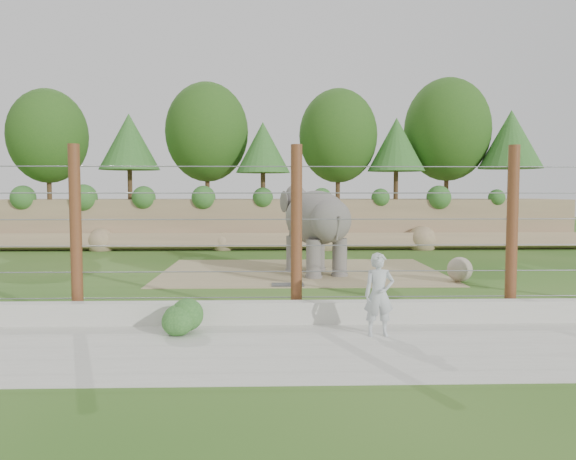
{
  "coord_description": "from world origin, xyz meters",
  "views": [
    {
      "loc": [
        -0.58,
        -17.28,
        2.95
      ],
      "look_at": [
        0.0,
        2.0,
        1.6
      ],
      "focal_mm": 35.0,
      "sensor_mm": 36.0,
      "label": 1
    }
  ],
  "objects_px": {
    "stone_ball": "(460,269)",
    "barrier_fence": "(296,232)",
    "elephant": "(316,231)",
    "zookeeper": "(379,295)"
  },
  "relations": [
    {
      "from": "elephant",
      "to": "barrier_fence",
      "type": "xyz_separation_m",
      "value": [
        -1.0,
        -6.9,
        0.45
      ]
    },
    {
      "from": "elephant",
      "to": "barrier_fence",
      "type": "relative_size",
      "value": 0.19
    },
    {
      "from": "barrier_fence",
      "to": "zookeeper",
      "type": "bearing_deg",
      "value": -45.62
    },
    {
      "from": "barrier_fence",
      "to": "stone_ball",
      "type": "bearing_deg",
      "value": 42.18
    },
    {
      "from": "elephant",
      "to": "barrier_fence",
      "type": "distance_m",
      "value": 6.99
    },
    {
      "from": "elephant",
      "to": "zookeeper",
      "type": "relative_size",
      "value": 2.26
    },
    {
      "from": "elephant",
      "to": "stone_ball",
      "type": "relative_size",
      "value": 4.78
    },
    {
      "from": "elephant",
      "to": "barrier_fence",
      "type": "bearing_deg",
      "value": -120.78
    },
    {
      "from": "stone_ball",
      "to": "barrier_fence",
      "type": "xyz_separation_m",
      "value": [
        -5.5,
        -4.98,
        1.58
      ]
    },
    {
      "from": "elephant",
      "to": "barrier_fence",
      "type": "height_order",
      "value": "barrier_fence"
    }
  ]
}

